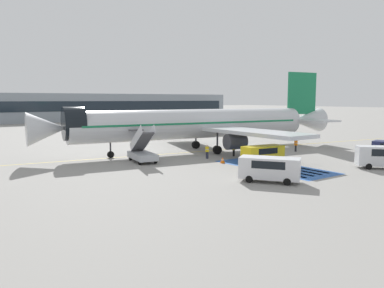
{
  "coord_description": "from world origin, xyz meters",
  "views": [
    {
      "loc": [
        -29.25,
        -42.11,
        7.23
      ],
      "look_at": [
        -1.97,
        -3.99,
        1.6
      ],
      "focal_mm": 35.0,
      "sensor_mm": 36.0,
      "label": 1
    }
  ],
  "objects_px": {
    "service_van_0": "(383,155)",
    "baggage_cart": "(256,152)",
    "airliner": "(200,124)",
    "service_van_1": "(263,153)",
    "service_van_2": "(270,167)",
    "terminal_building": "(81,107)",
    "ground_crew_2": "(296,144)",
    "ground_crew_0": "(234,149)",
    "boarding_stairs_forward": "(142,153)",
    "ground_crew_1": "(207,151)",
    "fuel_tanker": "(159,126)",
    "traffic_cone_0": "(223,160)"
  },
  "relations": [
    {
      "from": "boarding_stairs_forward",
      "to": "ground_crew_2",
      "type": "distance_m",
      "value": 21.89
    },
    {
      "from": "baggage_cart",
      "to": "service_van_0",
      "type": "bearing_deg",
      "value": -177.17
    },
    {
      "from": "service_van_1",
      "to": "ground_crew_0",
      "type": "relative_size",
      "value": 2.9
    },
    {
      "from": "fuel_tanker",
      "to": "terminal_building",
      "type": "distance_m",
      "value": 59.52
    },
    {
      "from": "service_van_0",
      "to": "fuel_tanker",
      "type": "bearing_deg",
      "value": 44.55
    },
    {
      "from": "airliner",
      "to": "service_van_1",
      "type": "xyz_separation_m",
      "value": [
        -0.44,
        -12.33,
        -2.62
      ]
    },
    {
      "from": "baggage_cart",
      "to": "ground_crew_1",
      "type": "distance_m",
      "value": 7.88
    },
    {
      "from": "fuel_tanker",
      "to": "service_van_0",
      "type": "relative_size",
      "value": 1.91
    },
    {
      "from": "service_van_0",
      "to": "baggage_cart",
      "type": "bearing_deg",
      "value": 56.32
    },
    {
      "from": "baggage_cart",
      "to": "boarding_stairs_forward",
      "type": "bearing_deg",
      "value": 70.11
    },
    {
      "from": "terminal_building",
      "to": "service_van_1",
      "type": "bearing_deg",
      "value": -97.79
    },
    {
      "from": "boarding_stairs_forward",
      "to": "fuel_tanker",
      "type": "distance_m",
      "value": 33.56
    },
    {
      "from": "boarding_stairs_forward",
      "to": "ground_crew_1",
      "type": "distance_m",
      "value": 7.95
    },
    {
      "from": "service_van_0",
      "to": "terminal_building",
      "type": "distance_m",
      "value": 105.7
    },
    {
      "from": "ground_crew_1",
      "to": "ground_crew_2",
      "type": "bearing_deg",
      "value": 31.72
    },
    {
      "from": "boarding_stairs_forward",
      "to": "service_van_1",
      "type": "bearing_deg",
      "value": -34.26
    },
    {
      "from": "service_van_2",
      "to": "terminal_building",
      "type": "height_order",
      "value": "terminal_building"
    },
    {
      "from": "airliner",
      "to": "baggage_cart",
      "type": "bearing_deg",
      "value": -132.52
    },
    {
      "from": "terminal_building",
      "to": "traffic_cone_0",
      "type": "bearing_deg",
      "value": -99.87
    },
    {
      "from": "service_van_0",
      "to": "traffic_cone_0",
      "type": "xyz_separation_m",
      "value": [
        -11.43,
        12.4,
        -1.06
      ]
    },
    {
      "from": "fuel_tanker",
      "to": "terminal_building",
      "type": "relative_size",
      "value": 0.08
    },
    {
      "from": "traffic_cone_0",
      "to": "terminal_building",
      "type": "distance_m",
      "value": 94.63
    },
    {
      "from": "boarding_stairs_forward",
      "to": "traffic_cone_0",
      "type": "bearing_deg",
      "value": -31.94
    },
    {
      "from": "ground_crew_0",
      "to": "fuel_tanker",
      "type": "bearing_deg",
      "value": -102.38
    },
    {
      "from": "boarding_stairs_forward",
      "to": "ground_crew_0",
      "type": "distance_m",
      "value": 11.88
    },
    {
      "from": "fuel_tanker",
      "to": "service_van_1",
      "type": "bearing_deg",
      "value": -11.1
    },
    {
      "from": "ground_crew_2",
      "to": "ground_crew_0",
      "type": "bearing_deg",
      "value": 80.71
    },
    {
      "from": "ground_crew_2",
      "to": "service_van_1",
      "type": "bearing_deg",
      "value": 113.24
    },
    {
      "from": "baggage_cart",
      "to": "ground_crew_2",
      "type": "height_order",
      "value": "ground_crew_2"
    },
    {
      "from": "fuel_tanker",
      "to": "ground_crew_0",
      "type": "bearing_deg",
      "value": -11.18
    },
    {
      "from": "service_van_0",
      "to": "service_van_2",
      "type": "distance_m",
      "value": 14.65
    },
    {
      "from": "ground_crew_1",
      "to": "terminal_building",
      "type": "distance_m",
      "value": 91.07
    },
    {
      "from": "boarding_stairs_forward",
      "to": "baggage_cart",
      "type": "distance_m",
      "value": 15.69
    },
    {
      "from": "fuel_tanker",
      "to": "service_van_0",
      "type": "bearing_deg",
      "value": 1.72
    },
    {
      "from": "ground_crew_1",
      "to": "fuel_tanker",
      "type": "bearing_deg",
      "value": 110.65
    },
    {
      "from": "ground_crew_2",
      "to": "baggage_cart",
      "type": "bearing_deg",
      "value": 75.34
    },
    {
      "from": "service_van_2",
      "to": "traffic_cone_0",
      "type": "bearing_deg",
      "value": 37.92
    },
    {
      "from": "ground_crew_2",
      "to": "traffic_cone_0",
      "type": "height_order",
      "value": "ground_crew_2"
    },
    {
      "from": "service_van_0",
      "to": "service_van_1",
      "type": "bearing_deg",
      "value": 87.69
    },
    {
      "from": "service_van_2",
      "to": "ground_crew_0",
      "type": "height_order",
      "value": "service_van_2"
    },
    {
      "from": "fuel_tanker",
      "to": "baggage_cart",
      "type": "relative_size",
      "value": 3.4
    },
    {
      "from": "service_van_0",
      "to": "ground_crew_2",
      "type": "xyz_separation_m",
      "value": [
        2.89,
        13.67,
        -0.37
      ]
    },
    {
      "from": "airliner",
      "to": "service_van_1",
      "type": "distance_m",
      "value": 12.62
    },
    {
      "from": "fuel_tanker",
      "to": "ground_crew_1",
      "type": "height_order",
      "value": "fuel_tanker"
    },
    {
      "from": "service_van_2",
      "to": "ground_crew_0",
      "type": "bearing_deg",
      "value": 24.87
    },
    {
      "from": "airliner",
      "to": "fuel_tanker",
      "type": "height_order",
      "value": "airliner"
    },
    {
      "from": "baggage_cart",
      "to": "terminal_building",
      "type": "distance_m",
      "value": 90.62
    },
    {
      "from": "service_van_2",
      "to": "terminal_building",
      "type": "xyz_separation_m",
      "value": [
        19.21,
        103.03,
        3.23
      ]
    },
    {
      "from": "boarding_stairs_forward",
      "to": "service_van_1",
      "type": "xyz_separation_m",
      "value": [
        10.06,
        -9.35,
        0.21
      ]
    },
    {
      "from": "boarding_stairs_forward",
      "to": "terminal_building",
      "type": "xyz_separation_m",
      "value": [
        23.26,
        87.1,
        3.49
      ]
    }
  ]
}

